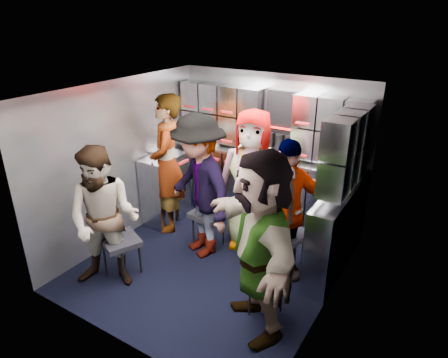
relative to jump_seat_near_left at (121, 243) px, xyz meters
The scene contains 29 objects.
floor 1.15m from the jump_seat_near_left, 43.58° to the left, with size 3.00×3.00×0.00m, color black.
wall_back 2.45m from the jump_seat_near_left, 70.87° to the left, with size 2.80×0.04×2.10m, color gray.
wall_left 1.15m from the jump_seat_near_left, 130.14° to the left, with size 0.04×3.00×2.10m, color gray.
wall_right 2.38m from the jump_seat_near_left, 18.76° to the left, with size 0.04×3.00×2.10m, color gray.
ceiling 1.99m from the jump_seat_near_left, 43.58° to the left, with size 2.80×3.00×0.02m, color silver.
cart_bank_back 2.17m from the jump_seat_near_left, 69.05° to the left, with size 2.68×0.38×0.99m, color #9A9FA9.
cart_bank_left 1.36m from the jump_seat_near_left, 107.64° to the left, with size 0.38×0.76×0.99m, color #9A9FA9.
counter 2.25m from the jump_seat_near_left, 69.05° to the left, with size 2.68×0.42×0.03m, color #B0B3B8.
locker_bank_back 2.47m from the jump_seat_near_left, 69.60° to the left, with size 2.68×0.28×0.82m, color #9A9FA9.
locker_bank_right 2.70m from the jump_seat_near_left, 35.38° to the left, with size 0.28×1.00×0.82m, color #9A9FA9.
right_cabinet 2.43m from the jump_seat_near_left, 33.45° to the left, with size 0.28×1.20×1.00m, color #9A9FA9.
coffee_niche 2.57m from the jump_seat_near_left, 66.00° to the left, with size 0.46×0.16×0.84m, color black, non-canonical shape.
red_latch_strip 2.04m from the jump_seat_near_left, 66.99° to the left, with size 2.60×0.02×0.03m, color #A3181F.
jump_seat_near_left is the anchor object (origin of this frame).
jump_seat_mid_left 1.16m from the jump_seat_near_left, 65.05° to the left, with size 0.44×0.42×0.48m.
jump_seat_center 1.81m from the jump_seat_near_left, 58.70° to the left, with size 0.38×0.36×0.43m.
jump_seat_mid_right 1.93m from the jump_seat_near_left, 36.47° to the left, with size 0.48×0.46×0.49m.
jump_seat_near_right 1.73m from the jump_seat_near_left, ahead, with size 0.40×0.39×0.41m.
attendant_standing 1.31m from the jump_seat_near_left, 101.78° to the left, with size 0.69×0.45×1.90m, color black.
attendant_arc_a 0.43m from the jump_seat_near_left, 90.00° to the right, with size 0.79×0.62×1.63m, color black.
attendant_arc_b 1.11m from the jump_seat_near_left, 60.70° to the left, with size 1.17×0.67×1.80m, color black.
attendant_arc_c 1.73m from the jump_seat_near_left, 55.47° to the left, with size 0.89×0.58×1.81m, color black.
attendant_arc_d 1.88m from the jump_seat_near_left, 31.94° to the left, with size 0.97×0.41×1.66m, color black.
attendant_arc_e 1.78m from the jump_seat_near_left, ahead, with size 1.70×0.54×1.83m, color black.
bottle_left 2.11m from the jump_seat_near_left, 89.18° to the left, with size 0.06×0.06×0.25m, color white.
bottle_mid 2.17m from the jump_seat_near_left, 76.26° to the left, with size 0.07×0.07×0.26m, color white.
bottle_right 2.74m from the jump_seat_near_left, 48.45° to the left, with size 0.07×0.07×0.24m, color white.
cup_left 2.10m from the jump_seat_near_left, 98.92° to the left, with size 0.09×0.09×0.10m, color tan.
cup_right 2.90m from the jump_seat_near_left, 44.17° to the left, with size 0.09×0.09×0.10m, color tan.
Camera 1 is at (2.27, -3.41, 2.89)m, focal length 32.00 mm.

